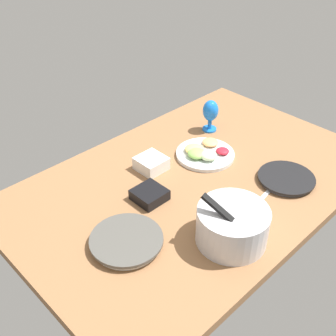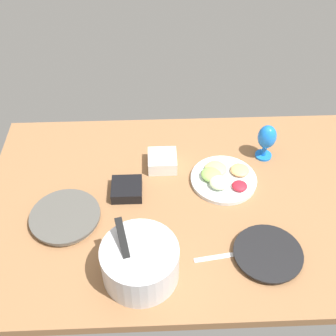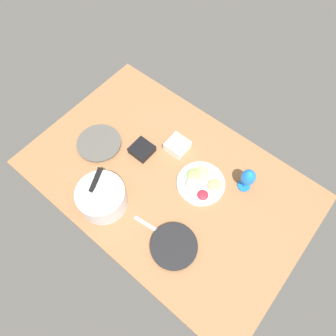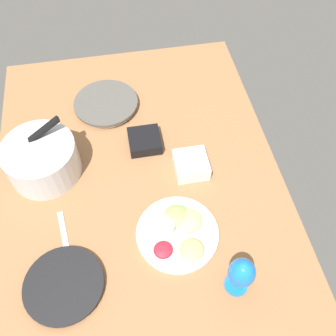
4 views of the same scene
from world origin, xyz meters
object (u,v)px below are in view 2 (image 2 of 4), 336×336
square_bowl_black (127,189)px  dinner_plate_right (65,217)px  mixing_bowl (140,261)px  dinner_plate_left (268,254)px  square_bowl_white (162,160)px  fruit_platter (223,178)px  hurricane_glass_blue (267,138)px

square_bowl_black → dinner_plate_right: bearing=29.5°
mixing_bowl → square_bowl_black: mixing_bowl is taller
dinner_plate_left → square_bowl_white: size_ratio=2.03×
square_bowl_black → dinner_plate_left: bearing=147.6°
mixing_bowl → dinner_plate_left: bearing=-173.0°
dinner_plate_right → fruit_platter: (-62.30, -18.26, 0.28)cm
dinner_plate_right → dinner_plate_left: bearing=165.4°
dinner_plate_right → hurricane_glass_blue: (-82.29, -32.66, 8.59)cm
dinner_plate_left → hurricane_glass_blue: bearing=-99.7°
square_bowl_white → mixing_bowl: bearing=80.4°
dinner_plate_right → fruit_platter: bearing=-163.7°
dinner_plate_left → fruit_platter: (11.14, -37.35, 0.71)cm
mixing_bowl → fruit_platter: bearing=-128.1°
square_bowl_black → square_bowl_white: bearing=-134.2°
fruit_platter → dinner_plate_left: bearing=106.6°
mixing_bowl → dinner_plate_right: bearing=-40.6°
dinner_plate_left → square_bowl_white: (35.78, -47.23, 2.12)cm
hurricane_glass_blue → square_bowl_black: (59.37, 19.67, -7.68)cm
dinner_plate_left → square_bowl_white: square_bowl_white is taller
dinner_plate_right → hurricane_glass_blue: size_ratio=1.61×
dinner_plate_right → square_bowl_black: (-22.92, -12.99, 0.91)cm
square_bowl_black → fruit_platter: bearing=-172.4°
fruit_platter → square_bowl_black: bearing=7.6°
fruit_platter → square_bowl_black: 39.73cm
dinner_plate_right → mixing_bowl: mixing_bowl is taller
hurricane_glass_blue → square_bowl_white: size_ratio=1.38×
fruit_platter → hurricane_glass_blue: 26.00cm
fruit_platter → square_bowl_black: fruit_platter is taller
dinner_plate_right → mixing_bowl: bearing=139.4°
hurricane_glass_blue → square_bowl_white: hurricane_glass_blue is taller
dinner_plate_left → fruit_platter: 38.99cm
mixing_bowl → square_bowl_white: 53.67cm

